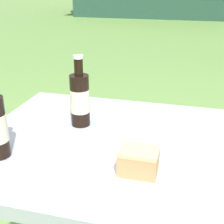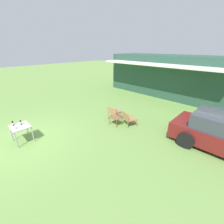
# 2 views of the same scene
# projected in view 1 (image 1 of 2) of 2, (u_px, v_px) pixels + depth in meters

# --- Properties ---
(patio_table) EXTENTS (0.77, 0.69, 0.72)m
(patio_table) POSITION_uv_depth(u_px,v_px,m) (104.00, 162.00, 0.98)
(patio_table) COLOR #9EA3A8
(patio_table) RESTS_ON ground_plane
(cake_on_plate) EXTENTS (0.22, 0.22, 0.08)m
(cake_on_plate) POSITION_uv_depth(u_px,v_px,m) (133.00, 167.00, 0.77)
(cake_on_plate) COLOR white
(cake_on_plate) RESTS_ON patio_table
(cola_bottle_near) EXTENTS (0.06, 0.06, 0.23)m
(cola_bottle_near) POSITION_uv_depth(u_px,v_px,m) (80.00, 99.00, 1.01)
(cola_bottle_near) COLOR black
(cola_bottle_near) RESTS_ON patio_table
(fork) EXTENTS (0.17, 0.02, 0.01)m
(fork) POSITION_uv_depth(u_px,v_px,m) (104.00, 169.00, 0.80)
(fork) COLOR silver
(fork) RESTS_ON patio_table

